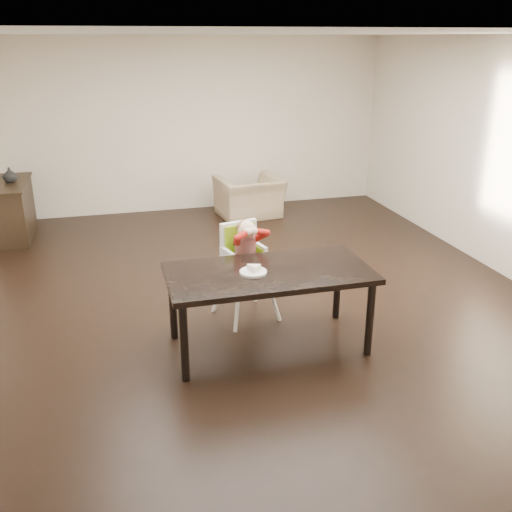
% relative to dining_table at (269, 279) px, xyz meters
% --- Properties ---
extents(ground, '(7.00, 7.00, 0.00)m').
position_rel_dining_table_xyz_m(ground, '(0.18, 1.19, -0.67)').
color(ground, black).
rests_on(ground, ground).
extents(room_walls, '(6.02, 7.02, 2.71)m').
position_rel_dining_table_xyz_m(room_walls, '(0.18, 1.19, 1.18)').
color(room_walls, beige).
rests_on(room_walls, ground).
extents(dining_table, '(1.80, 0.90, 0.75)m').
position_rel_dining_table_xyz_m(dining_table, '(0.00, 0.00, 0.00)').
color(dining_table, black).
rests_on(dining_table, ground).
extents(high_chair, '(0.52, 0.52, 1.02)m').
position_rel_dining_table_xyz_m(high_chair, '(-0.06, 0.66, 0.05)').
color(high_chair, white).
rests_on(high_chair, ground).
extents(plate, '(0.31, 0.31, 0.07)m').
position_rel_dining_table_xyz_m(plate, '(-0.15, -0.02, 0.10)').
color(plate, white).
rests_on(plate, dining_table).
extents(armchair, '(1.04, 0.75, 0.84)m').
position_rel_dining_table_xyz_m(armchair, '(0.84, 3.99, -0.25)').
color(armchair, tan).
rests_on(armchair, ground).
extents(sideboard, '(0.44, 1.26, 0.79)m').
position_rel_dining_table_xyz_m(sideboard, '(-2.60, 3.89, -0.27)').
color(sideboard, black).
rests_on(sideboard, ground).
extents(vase, '(0.24, 0.25, 0.19)m').
position_rel_dining_table_xyz_m(vase, '(-2.60, 3.91, 0.22)').
color(vase, '#99999E').
rests_on(vase, sideboard).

